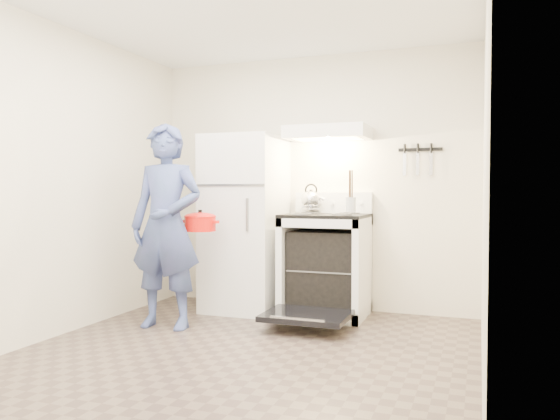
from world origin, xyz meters
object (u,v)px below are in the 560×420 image
Objects in this scene: tea_kettle at (311,199)px; dutch_oven at (200,224)px; stove_body at (326,266)px; person at (166,226)px; refrigerator at (245,223)px.

dutch_oven is at bearing -130.96° from tea_kettle.
stove_body is 3.25× the size of tea_kettle.
tea_kettle is 0.16× the size of person.
person is (-0.35, -0.87, 0.02)m from refrigerator.
refrigerator is 0.94m from person.
dutch_oven is at bearing 37.90° from person.
dutch_oven is (-0.13, -0.67, 0.03)m from refrigerator.
person is (-0.96, -1.06, -0.22)m from tea_kettle.
refrigerator reaches higher than tea_kettle.
person reaches higher than dutch_oven.
tea_kettle is 0.83× the size of dutch_oven.
dutch_oven is (-0.75, -0.86, -0.21)m from tea_kettle.
refrigerator is 0.90m from stove_body.
person is 0.30m from dutch_oven.
person reaches higher than stove_body.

